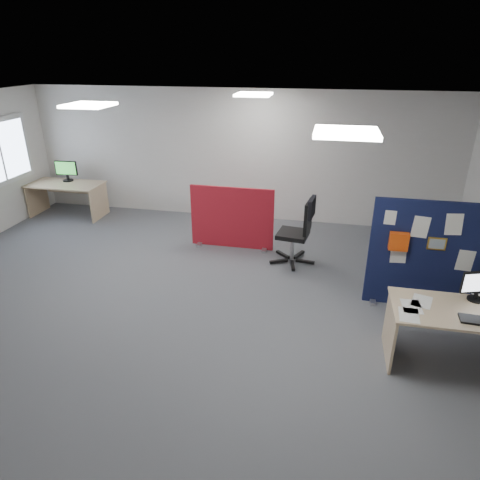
% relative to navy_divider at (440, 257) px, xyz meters
% --- Properties ---
extents(floor, '(9.00, 9.00, 0.00)m').
position_rel_navy_divider_xyz_m(floor, '(-3.46, -0.49, -0.80)').
color(floor, '#54565C').
rests_on(floor, ground).
extents(ceiling, '(9.00, 7.00, 0.02)m').
position_rel_navy_divider_xyz_m(ceiling, '(-3.46, -0.49, 1.90)').
color(ceiling, white).
rests_on(ceiling, wall_back).
extents(wall_back, '(9.00, 0.02, 2.70)m').
position_rel_navy_divider_xyz_m(wall_back, '(-3.46, 3.01, 0.55)').
color(wall_back, silver).
rests_on(wall_back, floor).
extents(wall_front, '(9.00, 0.02, 2.70)m').
position_rel_navy_divider_xyz_m(wall_front, '(-3.46, -3.99, 0.55)').
color(wall_front, silver).
rests_on(wall_front, floor).
extents(ceiling_lights, '(4.10, 4.10, 0.04)m').
position_rel_navy_divider_xyz_m(ceiling_lights, '(-3.13, 0.18, 1.87)').
color(ceiling_lights, white).
rests_on(ceiling_lights, ceiling).
extents(navy_divider, '(1.92, 0.30, 1.59)m').
position_rel_navy_divider_xyz_m(navy_divider, '(0.00, 0.00, 0.00)').
color(navy_divider, '#0E1836').
rests_on(navy_divider, floor).
extents(main_desk, '(1.76, 0.78, 0.73)m').
position_rel_navy_divider_xyz_m(main_desk, '(0.12, -1.20, -0.24)').
color(main_desk, '#D0AE85').
rests_on(main_desk, floor).
extents(monitor_main, '(0.41, 0.18, 0.37)m').
position_rel_navy_divider_xyz_m(monitor_main, '(0.20, -0.98, 0.14)').
color(monitor_main, black).
rests_on(monitor_main, main_desk).
extents(red_divider, '(1.54, 0.30, 1.15)m').
position_rel_navy_divider_xyz_m(red_divider, '(-3.23, 1.43, -0.23)').
color(red_divider, maroon).
rests_on(red_divider, floor).
extents(second_desk, '(1.57, 0.79, 0.73)m').
position_rel_navy_divider_xyz_m(second_desk, '(-7.14, 2.36, -0.25)').
color(second_desk, '#D0AE85').
rests_on(second_desk, floor).
extents(monitor_second, '(0.49, 0.22, 0.45)m').
position_rel_navy_divider_xyz_m(monitor_second, '(-7.19, 2.53, 0.18)').
color(monitor_second, black).
rests_on(monitor_second, second_desk).
extents(office_chair, '(0.77, 0.77, 1.17)m').
position_rel_navy_divider_xyz_m(office_chair, '(-1.96, 1.00, -0.13)').
color(office_chair, black).
rests_on(office_chair, floor).
extents(desk_papers, '(1.44, 0.81, 0.00)m').
position_rel_navy_divider_xyz_m(desk_papers, '(-0.13, -1.25, -0.06)').
color(desk_papers, white).
rests_on(desk_papers, main_desk).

